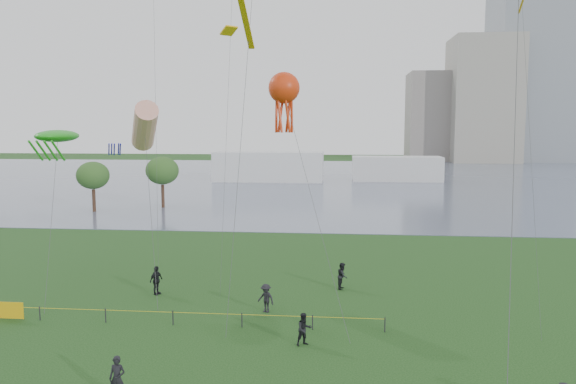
{
  "coord_description": "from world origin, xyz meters",
  "views": [
    {
      "loc": [
        2.68,
        -18.2,
        11.38
      ],
      "look_at": [
        0.0,
        10.0,
        8.0
      ],
      "focal_mm": 35.0,
      "sensor_mm": 36.0,
      "label": 1
    }
  ],
  "objects": [
    {
      "name": "lake",
      "position": [
        0.0,
        100.0,
        0.02
      ],
      "size": [
        400.0,
        120.0,
        0.08
      ],
      "primitive_type": "cube",
      "color": "slate",
      "rests_on": "ground_plane"
    },
    {
      "name": "building_mid",
      "position": [
        46.0,
        162.0,
        19.0
      ],
      "size": [
        20.0,
        20.0,
        38.0
      ],
      "primitive_type": "cube",
      "color": "gray",
      "rests_on": "ground_plane"
    },
    {
      "name": "building_low",
      "position": [
        32.0,
        168.0,
        14.0
      ],
      "size": [
        16.0,
        18.0,
        28.0
      ],
      "primitive_type": "cube",
      "color": "slate",
      "rests_on": "ground_plane"
    },
    {
      "name": "pavilion_left",
      "position": [
        -12.0,
        95.0,
        3.0
      ],
      "size": [
        22.0,
        8.0,
        6.0
      ],
      "primitive_type": "cube",
      "color": "silver",
      "rests_on": "ground_plane"
    },
    {
      "name": "pavilion_right",
      "position": [
        14.0,
        98.0,
        2.5
      ],
      "size": [
        18.0,
        7.0,
        5.0
      ],
      "primitive_type": "cube",
      "color": "silver",
      "rests_on": "ground_plane"
    },
    {
      "name": "trees",
      "position": [
        -36.49,
        50.63,
        5.6
      ],
      "size": [
        31.21,
        15.29,
        8.55
      ],
      "color": "#372319",
      "rests_on": "ground_plane"
    },
    {
      "name": "fence",
      "position": [
        -12.93,
        12.04,
        0.55
      ],
      "size": [
        24.07,
        0.07,
        1.05
      ],
      "color": "black",
      "rests_on": "ground_plane"
    },
    {
      "name": "spectator_a",
      "position": [
        0.87,
        9.79,
        0.86
      ],
      "size": [
        1.04,
        0.97,
        1.71
      ],
      "primitive_type": "imported",
      "rotation": [
        0.0,
        0.0,
        0.51
      ],
      "color": "black",
      "rests_on": "ground_plane"
    },
    {
      "name": "spectator_b",
      "position": [
        -1.81,
        14.74,
        0.88
      ],
      "size": [
        1.32,
        1.13,
        1.77
      ],
      "primitive_type": "imported",
      "rotation": [
        0.0,
        0.0,
        -0.51
      ],
      "color": "black",
      "rests_on": "ground_plane"
    },
    {
      "name": "spectator_c",
      "position": [
        -9.66,
        17.63,
        0.98
      ],
      "size": [
        0.9,
        1.24,
        1.96
      ],
      "primitive_type": "imported",
      "rotation": [
        0.0,
        0.0,
        1.15
      ],
      "color": "black",
      "rests_on": "ground_plane"
    },
    {
      "name": "spectator_f",
      "position": [
        -6.47,
        3.18,
        0.95
      ],
      "size": [
        0.72,
        0.49,
        1.9
      ],
      "primitive_type": "imported",
      "rotation": [
        0.0,
        0.0,
        -0.05
      ],
      "color": "black",
      "rests_on": "ground_plane"
    },
    {
      "name": "spectator_g",
      "position": [
        2.86,
        20.15,
        0.93
      ],
      "size": [
        0.85,
        1.01,
        1.86
      ],
      "primitive_type": "imported",
      "rotation": [
        0.0,
        0.0,
        1.39
      ],
      "color": "black",
      "rests_on": "ground_plane"
    },
    {
      "name": "kite_windsock",
      "position": [
        -11.5,
        21.38,
        11.28
      ],
      "size": [
        5.48,
        9.61,
        13.14
      ],
      "rotation": [
        0.0,
        0.0,
        -0.0
      ],
      "color": "#3F3F42"
    },
    {
      "name": "kite_creature",
      "position": [
        -17.87,
        20.9,
        10.57
      ],
      "size": [
        3.98,
        10.06,
        11.05
      ],
      "rotation": [
        0.0,
        0.0,
        -0.21
      ],
      "color": "#3F3F42"
    },
    {
      "name": "kite_octopus",
      "position": [
        -1.08,
        18.64,
        13.7
      ],
      "size": [
        5.38,
        9.47,
        14.82
      ],
      "rotation": [
        0.0,
        0.0,
        -0.04
      ],
      "color": "#3F3F42"
    }
  ]
}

